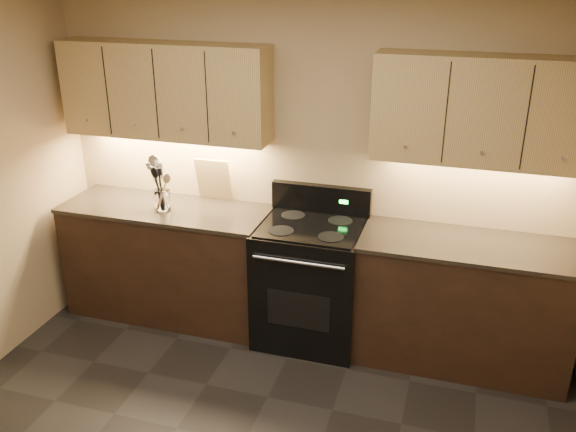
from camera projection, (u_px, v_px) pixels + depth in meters
The scene contains 14 objects.
wall_back at pixel (313, 162), 4.54m from camera, with size 4.00×0.04×2.60m, color tan.
counter_left at pixel (169, 260), 4.90m from camera, with size 1.62×0.62×0.93m.
counter_right at pixel (462, 303), 4.28m from camera, with size 1.46×0.62×0.93m.
stove at pixel (311, 280), 4.56m from camera, with size 0.76×0.68×1.14m.
upper_cab_left at pixel (165, 91), 4.51m from camera, with size 1.60×0.30×0.70m, color tan.
upper_cab_right at pixel (486, 111), 3.90m from camera, with size 1.44×0.30×0.70m, color tan.
outlet_plate at pixel (158, 170), 4.96m from camera, with size 0.09×0.01×0.12m, color #B2B5BA.
utensil_crock at pixel (162, 201), 4.63m from camera, with size 0.15×0.15×0.16m.
cutting_board at pixel (214, 179), 4.79m from camera, with size 0.28×0.02×0.36m, color tan.
wooden_spoon at pixel (157, 190), 4.60m from camera, with size 0.06×0.06×0.29m, color tan, non-canonical shape.
black_spoon at pixel (161, 187), 4.61m from camera, with size 0.06×0.06×0.32m, color black, non-canonical shape.
black_turner at pixel (162, 189), 4.57m from camera, with size 0.08×0.08×0.32m, color black, non-canonical shape.
steel_spatula at pixel (165, 183), 4.60m from camera, with size 0.08×0.08×0.39m, color silver, non-canonical shape.
steel_skimmer at pixel (163, 184), 4.57m from camera, with size 0.09×0.09×0.39m, color silver, non-canonical shape.
Camera 1 is at (1.08, -2.21, 2.68)m, focal length 38.00 mm.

